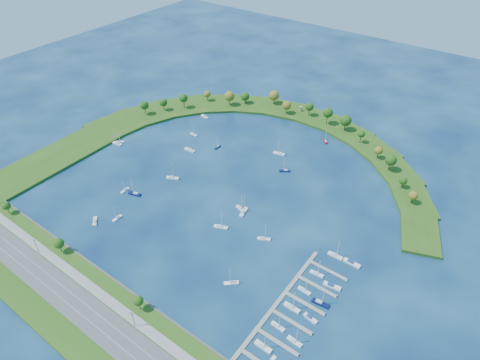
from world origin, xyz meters
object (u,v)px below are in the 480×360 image
Objects in this scene: moored_boat_5 at (264,238)px; docked_boat_3 at (295,341)px; moored_boat_2 at (244,212)px; docked_boat_5 at (310,318)px; moored_boat_9 at (190,150)px; moored_boat_15 at (241,209)px; docked_boat_10 at (335,255)px; moored_boat_4 at (117,143)px; docked_boat_9 at (332,286)px; moored_boat_3 at (95,221)px; moored_boat_16 at (232,283)px; moored_boat_13 at (194,134)px; moored_boat_14 at (285,170)px; docked_boat_6 at (304,290)px; moored_boat_6 at (218,147)px; docked_boat_7 at (320,303)px; docked_boat_8 at (317,273)px; moored_boat_11 at (279,153)px; moored_boat_7 at (172,178)px; harbor_tower at (301,109)px; moored_boat_0 at (325,141)px; docked_boat_0 at (263,346)px; moored_boat_12 at (221,227)px; docked_boat_11 at (352,263)px; moored_boat_10 at (125,190)px; moored_boat_1 at (135,193)px; moored_boat_18 at (119,142)px; docked_boat_2 at (278,326)px; docked_boat_4 at (292,307)px; moored_boat_17 at (117,218)px.

moored_boat_5 reaches higher than docked_boat_3.
moored_boat_2 is 83.88m from docked_boat_5.
docked_boat_5 is at bearing 149.11° from moored_boat_9.
docked_boat_10 reaches higher than moored_boat_15.
docked_boat_9 is (200.87, -25.17, -0.23)m from moored_boat_4.
moored_boat_3 is 1.02× the size of moored_boat_16.
moored_boat_14 is (86.90, 1.36, 0.03)m from moored_boat_13.
docked_boat_6 is at bearing 138.87° from docked_boat_5.
moored_boat_6 is (68.13, 43.63, -0.09)m from moored_boat_4.
moored_boat_9 is 0.99× the size of docked_boat_7.
docked_boat_6 is 0.95× the size of docked_boat_8.
moored_boat_7 is at bearing 45.75° from moored_boat_11.
moored_boat_2 is at bearing -75.17° from harbor_tower.
moored_boat_7 is 1.16× the size of docked_boat_3.
docked_boat_0 is at bearing 150.94° from moored_boat_0.
moored_boat_7 is 81.16m from moored_boat_14.
moored_boat_16 is 39.43m from docked_boat_0.
moored_boat_12 reaches higher than docked_boat_11.
moored_boat_10 is at bearing 12.90° from moored_boat_14.
moored_boat_4 is at bearing 159.91° from docked_boat_0.
moored_boat_11 reaches higher than moored_boat_7.
moored_boat_1 is 131.73m from docked_boat_6.
moored_boat_7 is 137.49m from docked_boat_7.
moored_boat_14 is 0.83× the size of docked_boat_7.
moored_boat_15 is 126.08m from moored_boat_18.
moored_boat_2 is 129.16m from moored_boat_4.
moored_boat_4 reaches higher than docked_boat_5.
moored_boat_1 reaches higher than docked_boat_6.
docked_boat_10 is at bearing 101.62° from docked_boat_3.
docked_boat_2 is 1.13× the size of docked_boat_9.
moored_boat_9 is 89.39m from moored_boat_12.
docked_boat_9 is 0.75× the size of docked_boat_10.
docked_boat_4 reaches higher than docked_boat_10.
docked_boat_11 is at bearing -47.34° from moored_boat_18.
moored_boat_4 is at bearing -13.97° from moored_boat_14.
moored_boat_6 is 101.15m from moored_boat_17.
moored_boat_0 is 155.44m from docked_boat_7.
docked_boat_2 is at bearing 91.39° from docked_boat_0.
harbor_tower is at bearing -116.96° from moored_boat_1.
moored_boat_9 reaches higher than moored_boat_17.
moored_boat_3 is 0.91× the size of moored_boat_7.
docked_boat_8 is at bearing 92.71° from docked_boat_6.
moored_boat_14 is 135.21m from moored_boat_18.
moored_boat_14 reaches higher than moored_boat_13.
docked_boat_5 is (142.17, -14.48, -0.37)m from moored_boat_1.
docked_boat_3 is at bearing 124.86° from moored_boat_16.
moored_boat_9 reaches higher than moored_boat_10.
moored_boat_2 is 63.66m from docked_boat_8.
moored_boat_5 is 58.53m from docked_boat_2.
moored_boat_18 is 1.07× the size of docked_boat_2.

